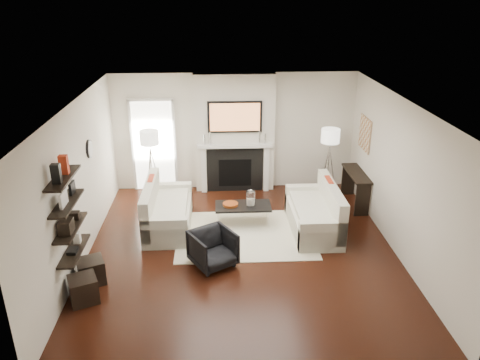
{
  "coord_description": "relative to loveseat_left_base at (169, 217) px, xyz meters",
  "views": [
    {
      "loc": [
        -0.43,
        -7.3,
        4.42
      ],
      "look_at": [
        0.0,
        0.6,
        1.15
      ],
      "focal_mm": 35.0,
      "sensor_mm": 36.0,
      "label": 1
    }
  ],
  "objects": [
    {
      "name": "room_envelope",
      "position": [
        1.39,
        -1.02,
        1.14
      ],
      "size": [
        6.0,
        6.0,
        6.0
      ],
      "color": "black",
      "rests_on": "ground"
    },
    {
      "name": "coffee_table",
      "position": [
        1.48,
        0.04,
        0.19
      ],
      "size": [
        1.1,
        0.55,
        0.04
      ],
      "primitive_type": "cube",
      "color": "black",
      "rests_on": "floor"
    },
    {
      "name": "firebox",
      "position": [
        1.39,
        1.72,
        0.24
      ],
      "size": [
        0.75,
        0.02,
        0.65
      ],
      "primitive_type": "cube",
      "color": "black",
      "rests_on": "floor"
    },
    {
      "name": "chimney_breast",
      "position": [
        1.39,
        1.86,
        1.14
      ],
      "size": [
        1.8,
        0.25,
        2.7
      ],
      "primitive_type": "cube",
      "color": "silver",
      "rests_on": "floor"
    },
    {
      "name": "shelf_top",
      "position": [
        -1.23,
        -2.02,
        1.69
      ],
      "size": [
        0.25,
        1.0,
        0.04
      ],
      "primitive_type": "cube",
      "color": "black",
      "rests_on": "wall_left"
    },
    {
      "name": "loveseat_left_cushion",
      "position": [
        0.05,
        0.0,
        0.26
      ],
      "size": [
        0.63,
        1.44,
        0.1
      ],
      "primitive_type": "cube",
      "color": "beige",
      "rests_on": "loveseat_left_base"
    },
    {
      "name": "decor_magfile_a",
      "position": [
        -1.23,
        -2.25,
        1.85
      ],
      "size": [
        0.12,
        0.1,
        0.28
      ],
      "primitive_type": "cube",
      "color": "black",
      "rests_on": "shelf_top"
    },
    {
      "name": "hurricane_candle",
      "position": [
        1.63,
        0.04,
        0.29
      ],
      "size": [
        0.1,
        0.1,
        0.15
      ],
      "primitive_type": "cylinder",
      "color": "white",
      "rests_on": "coffee_table"
    },
    {
      "name": "door_trim_r",
      "position": [
        0.02,
        1.94,
        0.84
      ],
      "size": [
        0.06,
        0.06,
        2.16
      ],
      "primitive_type": "cube",
      "color": "white",
      "rests_on": "floor"
    },
    {
      "name": "lamp_right_leg_b",
      "position": [
        3.38,
        1.34,
        0.39
      ],
      "size": [
        0.14,
        0.22,
        1.23
      ],
      "primitive_type": "cylinder",
      "rotation": [
        0.18,
        0.0,
        0.52
      ],
      "color": "silver",
      "rests_on": "floor"
    },
    {
      "name": "candlestick_r_tall",
      "position": [
        1.94,
        1.68,
        1.09
      ],
      "size": [
        0.04,
        0.04,
        0.3
      ],
      "primitive_type": "cylinder",
      "color": "silver",
      "rests_on": "mantel_shelf"
    },
    {
      "name": "mantel_pilaster_l",
      "position": [
        0.67,
        1.69,
        0.34
      ],
      "size": [
        0.12,
        0.08,
        1.1
      ],
      "primitive_type": "cube",
      "color": "white",
      "rests_on": "floor"
    },
    {
      "name": "shelf_upper",
      "position": [
        -1.23,
        -2.02,
        1.29
      ],
      "size": [
        0.25,
        1.0,
        0.04
      ],
      "primitive_type": "cube",
      "color": "black",
      "rests_on": "wall_left"
    },
    {
      "name": "hurricane_glass",
      "position": [
        1.63,
        0.04,
        0.35
      ],
      "size": [
        0.18,
        0.18,
        0.32
      ],
      "primitive_type": "cylinder",
      "color": "white",
      "rests_on": "coffee_table"
    },
    {
      "name": "console_top",
      "position": [
        3.96,
        0.83,
        0.52
      ],
      "size": [
        0.35,
        1.2,
        0.04
      ],
      "primitive_type": "cube",
      "color": "black",
      "rests_on": "floor"
    },
    {
      "name": "lamp_left_leg_b",
      "position": [
        -0.52,
        1.43,
        0.39
      ],
      "size": [
        0.14,
        0.22,
        1.23
      ],
      "primitive_type": "cylinder",
      "rotation": [
        0.18,
        0.0,
        0.52
      ],
      "color": "silver",
      "rests_on": "floor"
    },
    {
      "name": "decor_frame_b",
      "position": [
        -1.23,
        -1.69,
        1.4
      ],
      "size": [
        0.04,
        0.22,
        0.18
      ],
      "primitive_type": "cube",
      "color": "black",
      "rests_on": "shelf_upper"
    },
    {
      "name": "loveseat_left_back",
      "position": [
        -0.33,
        0.0,
        0.32
      ],
      "size": [
        0.18,
        1.8,
        0.8
      ],
      "primitive_type": "cube",
      "color": "beige",
      "rests_on": "floor"
    },
    {
      "name": "decor_box_tall",
      "position": [
        -1.23,
        -1.81,
        0.6
      ],
      "size": [
        0.1,
        0.1,
        0.18
      ],
      "primitive_type": "cube",
      "color": "white",
      "rests_on": "shelf_bottom"
    },
    {
      "name": "wall_art",
      "position": [
        4.12,
        1.03,
        1.34
      ],
      "size": [
        0.03,
        0.7,
        0.7
      ],
      "primitive_type": "cube",
      "color": "tan",
      "rests_on": "wall_right"
    },
    {
      "name": "lamp_left_leg_c",
      "position": [
        -0.52,
        1.24,
        0.39
      ],
      "size": [
        0.14,
        0.22,
        1.23
      ],
      "primitive_type": "cylinder",
      "rotation": [
        0.18,
        0.0,
        2.62
      ],
      "color": "silver",
      "rests_on": "floor"
    },
    {
      "name": "hallway_panel",
      "position": [
        -0.46,
        1.96,
        0.84
      ],
      "size": [
        0.9,
        0.02,
        2.1
      ],
      "primitive_type": "cube",
      "color": "white",
      "rests_on": "floor"
    },
    {
      "name": "rug",
      "position": [
        1.49,
        -0.41,
        -0.2
      ],
      "size": [
        2.6,
        2.0,
        0.01
      ],
      "primitive_type": "cube",
      "color": "beige",
      "rests_on": "floor"
    },
    {
      "name": "clock_rim",
      "position": [
        -1.34,
        -0.12,
        1.49
      ],
      "size": [
        0.04,
        0.34,
        0.34
      ],
      "primitive_type": "cylinder",
      "rotation": [
        0.0,
        1.57,
        0.0
      ],
      "color": "black",
      "rests_on": "wall_left"
    },
    {
      "name": "loveseat_right_arm_s",
      "position": [
        2.83,
        0.54,
        0.09
      ],
      "size": [
        0.85,
        0.18,
        0.6
      ],
      "primitive_type": "cube",
      "color": "beige",
      "rests_on": "floor"
    },
    {
      "name": "loveseat_left_base",
      "position": [
        0.0,
        0.0,
        0.0
      ],
      "size": [
        0.85,
        1.8,
        0.42
      ],
      "primitive_type": "cube",
      "color": "beige",
      "rests_on": "floor"
    },
    {
      "name": "decor_frame_a",
      "position": [
        -1.23,
        -2.14,
        1.42
      ],
      "size": [
        0.04,
        0.3,
        0.22
      ],
      "primitive_type": "cube",
      "color": "white",
      "rests_on": "shelf_upper"
    },
    {
      "name": "tv_screen",
      "position": [
        1.39,
        1.66,
        1.57
      ],
      "size": [
        1.1,
        0.0,
        0.62
      ],
      "primitive_type": "cube",
      "color": "#BF723F",
      "rests_on": "tv_body"
    },
    {
      "name": "lamp_right_shade",
      "position": [
        3.44,
        1.25,
        1.24
      ],
      "size": [
        0.4,
        0.4,
        0.3
      ],
      "primitive_type": "cylinder",
      "color": "white",
      "rests_on": "lamp_right_post"
    },
    {
      "name": "pillow_right_orange",
      "position": [
        3.16,
        0.03,
        0.52
      ],
      "size": [
        0.1,
        0.42,
        0.42
      ],
      "primitive_type": "cube",
      "color": "#A82C14",
      "rests_on": "loveseat_right_cushion"
    },
    {
      "name": "loveseat_right_cushion",
      "position": [
        2.78,
        -0.27,
        0.26
      ],
      "size": [
        0.63,
        1.44,
        0.1
      ],
      "primitive_type": "cube",
      "color": "beige",
      "rests_on": "loveseat_right_base"
    },
    {
      "name": "shelf_lower",
      "position": [
        -1.23,
        -2.02,
        0.89
      ],
      "size": [
        0.25,
        1.0,
        0.04
      ],
      "primitive_type": "cube",
      "color": "black",
      "rests_on": "wall_left"
    },
    {
      "name": "pillow_left_charcoal",
      "position": [
        -0.33,
        -0.3,
        0.51
      ],
      "size": [
        0.1,
        0.4,
        0.4
      ],
      "primitive_type": "cube",
      "color": "black",
      "rests_on": "loveseat_left_cushion"
    },
    {
      "name": "tv_body",
      "position": [
        1.39,
        1.7,
        1.57
      ],
      "size": [
        1.2,
        0.06,
        0.7
      ],
      "primitive_type": "cube",
      "color": "black",
      "rests_on": "chimney_breast"
    },
    {
      "name": "lamp_right_leg_c",
      "position": [
        3.38,
        1.15,
        0.39
      ],
      "size": [
        0.14,
        0.22,
        1.23
      ],
      "primitive_type": "cylinder",
      "rotation": [
        0.18,
        0.0,
        2.62
      ],
      "color": "silver",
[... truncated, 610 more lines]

